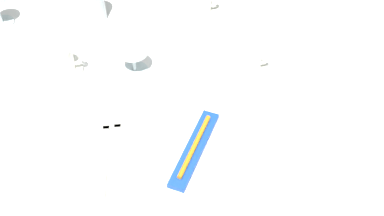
{
  "coord_description": "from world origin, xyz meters",
  "views": [
    {
      "loc": [
        -0.04,
        -0.84,
        1.55
      ],
      "look_at": [
        -0.01,
        -0.11,
        0.76
      ],
      "focal_mm": 44.64,
      "sensor_mm": 36.0,
      "label": 1
    }
  ],
  "objects_px": {
    "fork_outer": "(117,150)",
    "dinner_plate": "(195,153)",
    "coffee_cup_right": "(56,59)",
    "wine_glass_left": "(132,42)",
    "drink_tumbler": "(91,5)",
    "fork_inner": "(105,151)",
    "dinner_knife": "(268,146)",
    "toothbrush_package": "(195,148)",
    "spoon_soup": "(279,139)",
    "coffee_cup_left": "(245,59)",
    "coffee_cup_far": "(198,1)"
  },
  "relations": [
    {
      "from": "fork_outer",
      "to": "dinner_plate",
      "type": "bearing_deg",
      "value": -7.08
    },
    {
      "from": "dinner_plate",
      "to": "coffee_cup_right",
      "type": "xyz_separation_m",
      "value": [
        -0.32,
        0.28,
        0.03
      ]
    },
    {
      "from": "wine_glass_left",
      "to": "drink_tumbler",
      "type": "bearing_deg",
      "value": 119.26
    },
    {
      "from": "fork_outer",
      "to": "fork_inner",
      "type": "distance_m",
      "value": 0.03
    },
    {
      "from": "dinner_plate",
      "to": "dinner_knife",
      "type": "bearing_deg",
      "value": 6.05
    },
    {
      "from": "toothbrush_package",
      "to": "spoon_soup",
      "type": "relative_size",
      "value": 0.92
    },
    {
      "from": "fork_inner",
      "to": "wine_glass_left",
      "type": "height_order",
      "value": "wine_glass_left"
    },
    {
      "from": "dinner_knife",
      "to": "spoon_soup",
      "type": "bearing_deg",
      "value": 34.82
    },
    {
      "from": "wine_glass_left",
      "to": "dinner_knife",
      "type": "bearing_deg",
      "value": -40.55
    },
    {
      "from": "coffee_cup_left",
      "to": "fork_inner",
      "type": "bearing_deg",
      "value": -144.02
    },
    {
      "from": "fork_outer",
      "to": "wine_glass_left",
      "type": "height_order",
      "value": "wine_glass_left"
    },
    {
      "from": "dinner_knife",
      "to": "drink_tumbler",
      "type": "distance_m",
      "value": 0.63
    },
    {
      "from": "coffee_cup_left",
      "to": "drink_tumbler",
      "type": "bearing_deg",
      "value": 149.38
    },
    {
      "from": "fork_inner",
      "to": "coffee_cup_right",
      "type": "xyz_separation_m",
      "value": [
        -0.13,
        0.25,
        0.04
      ]
    },
    {
      "from": "wine_glass_left",
      "to": "coffee_cup_left",
      "type": "bearing_deg",
      "value": -2.55
    },
    {
      "from": "spoon_soup",
      "to": "coffee_cup_left",
      "type": "distance_m",
      "value": 0.23
    },
    {
      "from": "fork_outer",
      "to": "dinner_knife",
      "type": "xyz_separation_m",
      "value": [
        0.32,
        -0.0,
        -0.0
      ]
    },
    {
      "from": "coffee_cup_right",
      "to": "spoon_soup",
      "type": "bearing_deg",
      "value": -25.17
    },
    {
      "from": "wine_glass_left",
      "to": "dinner_plate",
      "type": "bearing_deg",
      "value": -63.29
    },
    {
      "from": "drink_tumbler",
      "to": "spoon_soup",
      "type": "bearing_deg",
      "value": -45.52
    },
    {
      "from": "coffee_cup_right",
      "to": "wine_glass_left",
      "type": "height_order",
      "value": "wine_glass_left"
    },
    {
      "from": "coffee_cup_right",
      "to": "wine_glass_left",
      "type": "bearing_deg",
      "value": -1.99
    },
    {
      "from": "wine_glass_left",
      "to": "drink_tumbler",
      "type": "xyz_separation_m",
      "value": [
        -0.12,
        0.22,
        -0.05
      ]
    },
    {
      "from": "drink_tumbler",
      "to": "wine_glass_left",
      "type": "bearing_deg",
      "value": -60.74
    },
    {
      "from": "dinner_plate",
      "to": "coffee_cup_left",
      "type": "xyz_separation_m",
      "value": [
        0.13,
        0.26,
        0.03
      ]
    },
    {
      "from": "coffee_cup_far",
      "to": "dinner_knife",
      "type": "bearing_deg",
      "value": -75.39
    },
    {
      "from": "fork_inner",
      "to": "spoon_soup",
      "type": "relative_size",
      "value": 0.99
    },
    {
      "from": "dinner_plate",
      "to": "toothbrush_package",
      "type": "bearing_deg",
      "value": 98.88
    },
    {
      "from": "fork_outer",
      "to": "spoon_soup",
      "type": "relative_size",
      "value": 1.02
    },
    {
      "from": "dinner_plate",
      "to": "fork_outer",
      "type": "bearing_deg",
      "value": 172.92
    },
    {
      "from": "coffee_cup_far",
      "to": "coffee_cup_left",
      "type": "bearing_deg",
      "value": -67.44
    },
    {
      "from": "coffee_cup_left",
      "to": "coffee_cup_right",
      "type": "relative_size",
      "value": 0.99
    },
    {
      "from": "dinner_plate",
      "to": "wine_glass_left",
      "type": "relative_size",
      "value": 1.91
    },
    {
      "from": "toothbrush_package",
      "to": "wine_glass_left",
      "type": "relative_size",
      "value": 1.5
    },
    {
      "from": "dinner_knife",
      "to": "coffee_cup_left",
      "type": "relative_size",
      "value": 2.26
    },
    {
      "from": "fork_inner",
      "to": "dinner_knife",
      "type": "bearing_deg",
      "value": -0.6
    },
    {
      "from": "coffee_cup_left",
      "to": "drink_tumbler",
      "type": "height_order",
      "value": "drink_tumbler"
    },
    {
      "from": "spoon_soup",
      "to": "coffee_cup_far",
      "type": "height_order",
      "value": "coffee_cup_far"
    },
    {
      "from": "spoon_soup",
      "to": "wine_glass_left",
      "type": "height_order",
      "value": "wine_glass_left"
    },
    {
      "from": "toothbrush_package",
      "to": "drink_tumbler",
      "type": "xyz_separation_m",
      "value": [
        -0.26,
        0.49,
        0.02
      ]
    },
    {
      "from": "fork_inner",
      "to": "coffee_cup_right",
      "type": "bearing_deg",
      "value": 117.38
    },
    {
      "from": "dinner_knife",
      "to": "wine_glass_left",
      "type": "xyz_separation_m",
      "value": [
        -0.29,
        0.25,
        0.09
      ]
    },
    {
      "from": "fork_outer",
      "to": "spoon_soup",
      "type": "height_order",
      "value": "spoon_soup"
    },
    {
      "from": "fork_outer",
      "to": "dinner_knife",
      "type": "distance_m",
      "value": 0.32
    },
    {
      "from": "fork_outer",
      "to": "dinner_knife",
      "type": "bearing_deg",
      "value": -0.63
    },
    {
      "from": "dinner_knife",
      "to": "wine_glass_left",
      "type": "distance_m",
      "value": 0.4
    },
    {
      "from": "spoon_soup",
      "to": "fork_inner",
      "type": "bearing_deg",
      "value": -177.67
    },
    {
      "from": "fork_outer",
      "to": "wine_glass_left",
      "type": "relative_size",
      "value": 1.66
    },
    {
      "from": "dinner_plate",
      "to": "toothbrush_package",
      "type": "relative_size",
      "value": 1.28
    },
    {
      "from": "dinner_knife",
      "to": "coffee_cup_far",
      "type": "relative_size",
      "value": 2.38
    }
  ]
}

